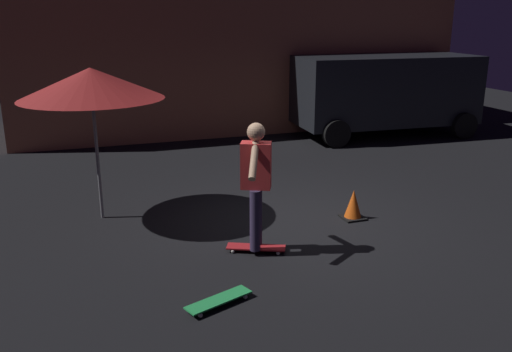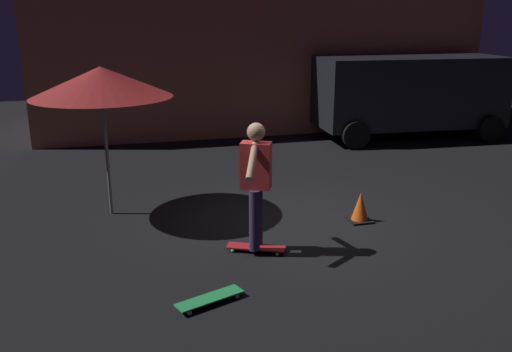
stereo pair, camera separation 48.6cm
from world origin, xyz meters
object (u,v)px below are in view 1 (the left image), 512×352
skateboard_ridden (256,248)px  patio_umbrella (91,83)px  skateboard_spare (219,300)px  traffic_cone (353,206)px  parked_van (385,90)px  skater (256,177)px

skateboard_ridden → patio_umbrella: bearing=133.1°
skateboard_spare → traffic_cone: (2.65, 1.83, 0.16)m
parked_van → patio_umbrella: size_ratio=2.05×
patio_umbrella → skateboard_spare: patio_umbrella is taller
parked_van → skateboard_ridden: bearing=-133.5°
skateboard_ridden → skateboard_spare: same height
skateboard_spare → traffic_cone: traffic_cone is taller
traffic_cone → skateboard_ridden: bearing=-160.0°
parked_van → skateboard_ridden: size_ratio=5.95×
skateboard_spare → traffic_cone: size_ratio=1.74×
patio_umbrella → traffic_cone: bearing=-19.7°
skateboard_ridden → skateboard_spare: size_ratio=0.99×
parked_van → skater: 8.05m
skateboard_spare → traffic_cone: 3.23m
traffic_cone → skater: bearing=-160.0°
patio_umbrella → skateboard_ridden: size_ratio=2.91×
parked_van → skateboard_ridden: (-5.54, -5.83, -1.11)m
skater → traffic_cone: size_ratio=3.63×
skateboard_ridden → skateboard_spare: bearing=-125.5°
parked_van → traffic_cone: size_ratio=10.23×
skater → traffic_cone: bearing=20.0°
skateboard_ridden → parked_van: bearing=46.5°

